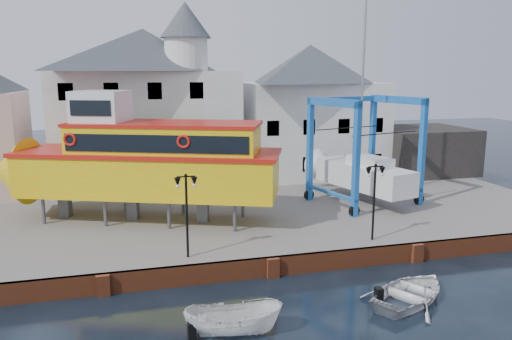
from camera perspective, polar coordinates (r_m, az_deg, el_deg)
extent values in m
plane|color=black|center=(25.20, 1.91, -12.12)|extent=(140.00, 140.00, 0.00)
cube|color=slate|center=(35.12, -3.25, -4.45)|extent=(44.00, 22.00, 1.00)
cube|color=brown|center=(25.12, 1.83, -10.97)|extent=(44.00, 0.25, 1.00)
cube|color=brown|center=(24.09, -17.07, -12.50)|extent=(0.60, 0.36, 1.00)
cube|color=brown|center=(24.97, 1.95, -11.12)|extent=(0.60, 0.36, 1.00)
cube|color=brown|center=(28.19, 17.93, -9.01)|extent=(0.60, 0.36, 1.00)
cube|color=silver|center=(40.93, -12.37, 4.68)|extent=(14.00, 8.00, 9.00)
pyramid|color=#3D4348|center=(40.71, -12.74, 13.24)|extent=(14.00, 8.00, 3.20)
cube|color=black|center=(37.62, -20.29, -0.80)|extent=(1.00, 0.08, 1.20)
cube|color=black|center=(37.43, -15.72, -0.57)|extent=(1.00, 0.08, 1.20)
cube|color=black|center=(37.49, -11.14, -0.34)|extent=(1.00, 0.08, 1.20)
cube|color=black|center=(37.78, -6.60, -0.11)|extent=(1.00, 0.08, 1.20)
cube|color=black|center=(37.14, -20.60, 3.73)|extent=(1.00, 0.08, 1.20)
cube|color=black|center=(36.96, -15.97, 3.99)|extent=(1.00, 0.08, 1.20)
cube|color=black|center=(37.01, -11.31, 4.21)|extent=(1.00, 0.08, 1.20)
cube|color=black|center=(37.31, -6.70, 4.41)|extent=(1.00, 0.08, 1.20)
cube|color=black|center=(36.91, -20.93, 8.35)|extent=(1.00, 0.08, 1.20)
cube|color=black|center=(36.72, -16.22, 8.63)|extent=(1.00, 0.08, 1.20)
cube|color=black|center=(36.78, -11.50, 8.85)|extent=(1.00, 0.08, 1.20)
cube|color=black|center=(37.08, -6.81, 9.02)|extent=(1.00, 0.08, 1.20)
cylinder|color=silver|center=(38.55, -7.99, 12.93)|extent=(3.20, 3.20, 2.40)
cone|color=#3D4348|center=(38.71, -8.10, 16.63)|extent=(3.80, 3.80, 2.60)
cube|color=silver|center=(44.32, 6.07, 4.72)|extent=(12.00, 8.00, 8.00)
pyramid|color=#3D4348|center=(44.04, 6.23, 11.97)|extent=(12.00, 8.00, 3.20)
cube|color=black|center=(39.53, 1.93, 0.46)|extent=(1.00, 0.08, 1.20)
cube|color=black|center=(40.49, 6.00, 0.66)|extent=(1.00, 0.08, 1.20)
cube|color=black|center=(41.63, 9.87, 0.85)|extent=(1.00, 0.08, 1.20)
cube|color=black|center=(42.96, 13.51, 1.02)|extent=(1.00, 0.08, 1.20)
cube|color=black|center=(39.08, 1.96, 4.79)|extent=(1.00, 0.08, 1.20)
cube|color=black|center=(40.05, 6.09, 4.89)|extent=(1.00, 0.08, 1.20)
cube|color=black|center=(41.20, 10.01, 4.96)|extent=(1.00, 0.08, 1.20)
cube|color=black|center=(42.54, 13.69, 5.00)|extent=(1.00, 0.08, 1.20)
cube|color=black|center=(47.35, 18.29, 2.18)|extent=(8.00, 7.00, 4.00)
cylinder|color=black|center=(24.52, -7.90, -5.44)|extent=(0.12, 0.12, 4.00)
cube|color=black|center=(24.02, -8.03, -0.75)|extent=(0.90, 0.06, 0.06)
sphere|color=black|center=(24.00, -8.03, -0.59)|extent=(0.16, 0.16, 0.16)
cone|color=black|center=(24.03, -8.96, -1.43)|extent=(0.32, 0.32, 0.45)
sphere|color=white|center=(24.07, -8.94, -1.85)|extent=(0.18, 0.18, 0.18)
cone|color=black|center=(24.12, -7.07, -1.33)|extent=(0.32, 0.32, 0.45)
sphere|color=white|center=(24.16, -7.06, -1.74)|extent=(0.18, 0.18, 0.18)
cylinder|color=black|center=(27.48, 13.31, -3.81)|extent=(0.12, 0.12, 4.00)
cube|color=black|center=(27.03, 13.51, 0.39)|extent=(0.90, 0.06, 0.06)
sphere|color=black|center=(27.02, 13.52, 0.54)|extent=(0.16, 0.16, 0.16)
cone|color=black|center=(26.90, 12.73, -0.21)|extent=(0.32, 0.32, 0.45)
sphere|color=white|center=(26.93, 12.72, -0.59)|extent=(0.18, 0.18, 0.18)
cone|color=black|center=(27.27, 14.23, -0.13)|extent=(0.32, 0.32, 0.45)
sphere|color=white|center=(27.31, 14.21, -0.50)|extent=(0.18, 0.18, 0.18)
cylinder|color=#59595E|center=(32.44, -23.12, -4.26)|extent=(0.26, 0.26, 1.65)
cylinder|color=#59595E|center=(35.04, -20.61, -2.97)|extent=(0.26, 0.26, 1.65)
cylinder|color=#59595E|center=(30.70, -16.85, -4.68)|extent=(0.26, 0.26, 1.65)
cylinder|color=#59595E|center=(33.44, -14.73, -3.27)|extent=(0.26, 0.26, 1.65)
cylinder|color=#59595E|center=(29.36, -9.93, -5.08)|extent=(0.26, 0.26, 1.65)
cylinder|color=#59595E|center=(32.21, -8.33, -3.56)|extent=(0.26, 0.26, 1.65)
cylinder|color=#59595E|center=(28.49, -2.45, -5.42)|extent=(0.26, 0.26, 1.65)
cylinder|color=#59595E|center=(31.42, -1.51, -3.82)|extent=(0.26, 0.26, 1.65)
cube|color=#59595E|center=(33.47, -20.98, -3.64)|extent=(0.82, 0.76, 1.65)
cube|color=#59595E|center=(31.65, -13.90, -4.05)|extent=(0.82, 0.76, 1.65)
cube|color=#59595E|center=(30.37, -6.08, -4.42)|extent=(0.82, 0.76, 1.65)
cube|color=#FDB107|center=(30.81, -12.16, -0.48)|extent=(15.88, 9.65, 2.43)
cone|color=#FDB107|center=(34.78, -26.20, -0.07)|extent=(3.81, 4.79, 4.19)
cube|color=red|center=(30.57, -12.26, 1.95)|extent=(16.26, 9.94, 0.24)
cube|color=#FDB107|center=(30.11, -10.34, 3.37)|extent=(11.63, 7.60, 1.76)
cube|color=black|center=(28.31, -11.49, 2.94)|extent=(9.84, 4.01, 0.99)
cube|color=black|center=(31.91, -9.33, 3.94)|extent=(9.84, 4.01, 0.99)
cube|color=red|center=(30.00, -10.41, 5.22)|extent=(11.87, 7.78, 0.20)
cube|color=white|center=(31.30, -17.27, 6.81)|extent=(3.73, 3.73, 2.01)
cube|color=black|center=(29.97, -18.43, 6.73)|extent=(2.26, 0.95, 0.88)
torus|color=red|center=(30.19, -20.51, 3.28)|extent=(0.77, 0.43, 0.77)
torus|color=red|center=(27.76, -8.29, 3.23)|extent=(0.77, 0.43, 0.77)
cube|color=#11489E|center=(31.30, 11.38, 1.10)|extent=(0.44, 0.44, 7.20)
cylinder|color=black|center=(32.02, 11.16, -4.62)|extent=(0.76, 0.44, 0.72)
cube|color=#11489E|center=(34.96, 6.18, 2.30)|extent=(0.44, 0.44, 7.20)
cylinder|color=black|center=(35.60, 6.07, -2.85)|extent=(0.76, 0.44, 0.72)
cube|color=#11489E|center=(35.40, 18.44, 1.90)|extent=(0.44, 0.44, 7.20)
cylinder|color=black|center=(36.03, 18.12, -3.19)|extent=(0.76, 0.44, 0.72)
cube|color=#11489E|center=(38.67, 13.13, 2.93)|extent=(0.44, 0.44, 7.20)
cylinder|color=black|center=(39.25, 12.92, -1.75)|extent=(0.76, 0.44, 0.72)
cube|color=#11489E|center=(32.71, 8.82, 7.65)|extent=(1.73, 5.05, 0.50)
cube|color=#11489E|center=(33.61, 8.51, -2.59)|extent=(1.62, 5.02, 0.22)
cube|color=#11489E|center=(36.65, 15.95, 7.73)|extent=(1.73, 5.05, 0.50)
cube|color=#11489E|center=(37.45, 15.46, -1.45)|extent=(1.62, 5.02, 0.22)
cube|color=#11489E|center=(36.40, 10.01, 7.96)|extent=(6.04, 2.00, 0.36)
cube|color=white|center=(35.29, 12.23, -0.69)|extent=(4.35, 8.06, 1.64)
cone|color=white|center=(38.70, 7.67, 0.51)|extent=(2.72, 2.22, 2.36)
cube|color=#59595E|center=(35.55, 12.15, -2.56)|extent=(0.73, 1.85, 0.72)
cube|color=white|center=(34.71, 12.88, 0.98)|extent=(2.41, 3.41, 0.62)
cylinder|color=#99999E|center=(34.94, 12.10, 9.91)|extent=(0.20, 0.20, 11.31)
cube|color=black|center=(33.46, 14.59, 4.07)|extent=(5.40, 1.61, 0.05)
cube|color=black|center=(36.16, 10.46, 4.76)|extent=(5.40, 1.61, 0.05)
imported|color=white|center=(20.26, -2.59, -18.34)|extent=(4.01, 2.10, 1.47)
imported|color=white|center=(23.93, 17.28, -13.98)|extent=(5.74, 5.24, 0.97)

